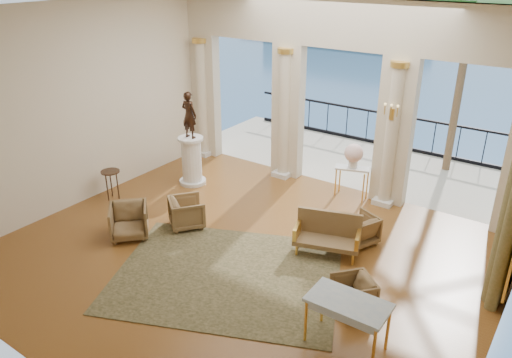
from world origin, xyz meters
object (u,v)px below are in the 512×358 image
Objects in this scene: armchair_b at (353,292)px; armchair_c at (359,228)px; armchair_d at (187,211)px; game_table at (348,306)px; pedestal at (192,161)px; console_table at (352,172)px; side_table at (111,175)px; armchair_a at (129,220)px; statue at (189,115)px; settee at (328,234)px.

armchair_c reaches higher than armchair_b.
game_table is (4.35, -1.34, 0.36)m from armchair_d.
pedestal reaches higher than console_table.
side_table is at bearing 38.62° from armchair_d.
armchair_d is (-4.07, 0.49, 0.04)m from armchair_b.
armchair_a reaches higher than armchair_b.
armchair_c is (-0.79, 1.97, 0.02)m from armchair_b.
statue is at bearing 61.42° from side_table.
game_table is 1.65× the size of side_table.
armchair_a is at bearing 93.51° from armchair_d.
statue is at bearing 135.00° from pedestal.
armchair_c is 0.58× the size of statue.
armchair_a is 0.65× the size of game_table.
armchair_d is at bearing -51.32° from pedestal.
armchair_b is at bearing -4.11° from side_table.
armchair_b is at bearing -149.03° from armchair_d.
pedestal is (-4.33, 0.95, 0.18)m from settee.
armchair_a is 4.03m from settee.
armchair_a reaches higher than side_table.
armchair_c is at bearing 14.99° from side_table.
game_table is 6.51m from pedestal.
armchair_c is at bearing -14.29° from armchair_a.
armchair_b is 0.98m from game_table.
settee is (-1.13, 1.28, 0.10)m from armchair_b.
armchair_b is at bearing 107.86° from game_table.
game_table reaches higher than armchair_c.
armchair_b is 0.88× the size of armchair_d.
pedestal is at bearing -175.60° from console_table.
statue reaches higher than settee.
armchair_d is (-3.28, -1.47, 0.02)m from armchair_c.
statue is (-0.00, 0.00, 1.21)m from pedestal.
game_table is 6.83m from side_table.
settee is at bearing 8.76° from side_table.
statue reaches higher than armchair_d.
pedestal is at bearing 151.40° from game_table.
armchair_a is 0.62× the size of pedestal.
armchair_b is 5.90m from pedestal.
game_table is (1.08, -2.82, 0.39)m from armchair_c.
armchair_c is 4.90m from statue.
armchair_d is 0.52× the size of settee.
statue reaches higher than armchair_b.
armchair_d is 0.83× the size of console_table.
armchair_c is at bearing 46.07° from settee.
console_table is at bearing 156.08° from armchair_b.
game_table reaches higher than armchair_b.
armchair_d is 1.00× the size of side_table.
armchair_c is 0.93× the size of armchair_d.
armchair_d is at bearing -146.35° from armchair_b.
armchair_a is 0.90× the size of console_table.
armchair_d is (0.68, 1.00, -0.03)m from armchair_a.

